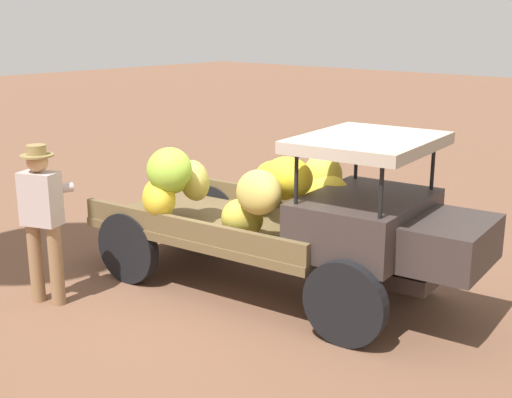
{
  "coord_description": "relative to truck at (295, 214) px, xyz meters",
  "views": [
    {
      "loc": [
        4.6,
        -5.36,
        2.99
      ],
      "look_at": [
        -0.29,
        0.14,
        1.01
      ],
      "focal_mm": 47.44,
      "sensor_mm": 36.0,
      "label": 1
    }
  ],
  "objects": [
    {
      "name": "farmer",
      "position": [
        -1.86,
        -1.93,
        0.05
      ],
      "size": [
        0.56,
        0.52,
        1.73
      ],
      "rotation": [
        0.0,
        0.0,
        1.95
      ],
      "color": "#936D4A",
      "rests_on": "ground"
    },
    {
      "name": "truck",
      "position": [
        0.0,
        0.0,
        0.0
      ],
      "size": [
        4.59,
        2.2,
        1.86
      ],
      "rotation": [
        0.0,
        0.0,
        0.13
      ],
      "color": "#3A302D",
      "rests_on": "ground"
    },
    {
      "name": "ground_plane",
      "position": [
        -0.25,
        -0.17,
        -0.94
      ],
      "size": [
        60.0,
        60.0,
        0.0
      ],
      "primitive_type": "plane",
      "color": "brown"
    },
    {
      "name": "wooden_crate",
      "position": [
        -2.65,
        0.62,
        -0.73
      ],
      "size": [
        0.7,
        0.68,
        0.41
      ],
      "primitive_type": "cube",
      "rotation": [
        0.0,
        0.0,
        2.7
      ],
      "color": "brown",
      "rests_on": "ground"
    }
  ]
}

